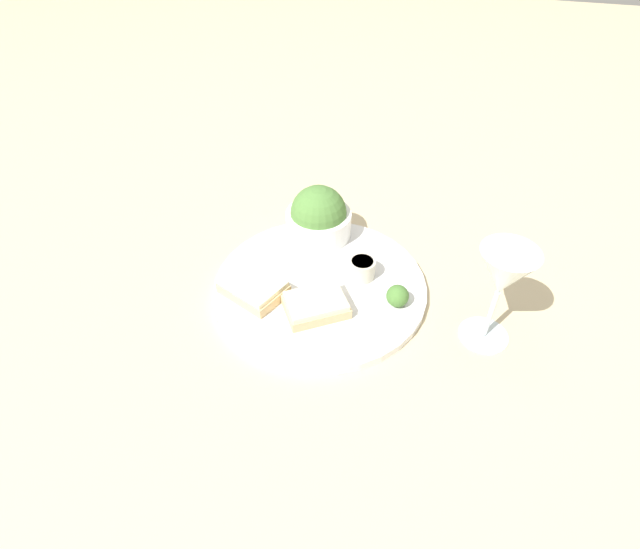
% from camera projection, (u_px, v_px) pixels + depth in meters
% --- Properties ---
extents(ground_plane, '(4.00, 4.00, 0.00)m').
position_uv_depth(ground_plane, '(320.00, 289.00, 0.84)').
color(ground_plane, '#C6B289').
extents(dinner_plate, '(0.35, 0.35, 0.01)m').
position_uv_depth(dinner_plate, '(320.00, 286.00, 0.84)').
color(dinner_plate, white).
rests_on(dinner_plate, ground_plane).
extents(salad_bowl, '(0.12, 0.12, 0.10)m').
position_uv_depth(salad_bowl, '(319.00, 217.00, 0.90)').
color(salad_bowl, white).
rests_on(salad_bowl, dinner_plate).
extents(sauce_ramekin, '(0.04, 0.04, 0.03)m').
position_uv_depth(sauce_ramekin, '(362.00, 268.00, 0.83)').
color(sauce_ramekin, beige).
rests_on(sauce_ramekin, dinner_plate).
extents(cheese_toast_near, '(0.12, 0.11, 0.03)m').
position_uv_depth(cheese_toast_near, '(253.00, 287.00, 0.81)').
color(cheese_toast_near, '#D1B27F').
rests_on(cheese_toast_near, dinner_plate).
extents(cheese_toast_far, '(0.12, 0.11, 0.03)m').
position_uv_depth(cheese_toast_far, '(316.00, 305.00, 0.78)').
color(cheese_toast_far, '#D1B27F').
rests_on(cheese_toast_far, dinner_plate).
extents(wine_glass, '(0.08, 0.08, 0.17)m').
position_uv_depth(wine_glass, '(503.00, 277.00, 0.68)').
color(wine_glass, silver).
rests_on(wine_glass, ground_plane).
extents(garnish, '(0.04, 0.04, 0.04)m').
position_uv_depth(garnish, '(398.00, 296.00, 0.78)').
color(garnish, '#477533').
rests_on(garnish, dinner_plate).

